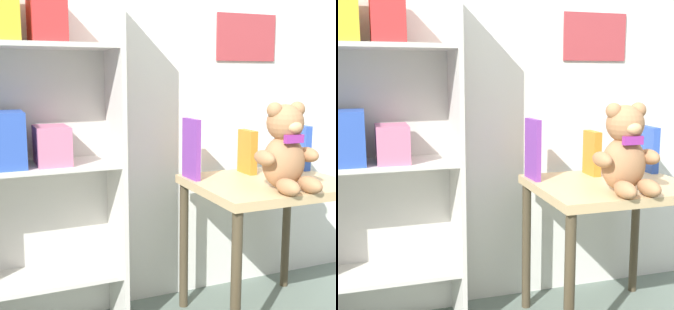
% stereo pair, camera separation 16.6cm
% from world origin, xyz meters
% --- Properties ---
extents(wall_back, '(4.80, 0.07, 2.50)m').
position_xyz_m(wall_back, '(0.00, 1.41, 1.25)').
color(wall_back, silver).
rests_on(wall_back, ground_plane).
extents(bookshelf_side, '(0.69, 0.27, 1.42)m').
position_xyz_m(bookshelf_side, '(-0.87, 1.26, 0.81)').
color(bookshelf_side, beige).
rests_on(bookshelf_side, ground_plane).
extents(display_table, '(0.62, 0.52, 0.62)m').
position_xyz_m(display_table, '(0.07, 1.01, 0.53)').
color(display_table, tan).
rests_on(display_table, ground_plane).
extents(teddy_bear, '(0.26, 0.23, 0.34)m').
position_xyz_m(teddy_bear, '(0.05, 0.87, 0.77)').
color(teddy_bear, '#A8754C').
rests_on(teddy_bear, display_table).
extents(book_standing_purple, '(0.03, 0.13, 0.26)m').
position_xyz_m(book_standing_purple, '(-0.21, 1.17, 0.75)').
color(book_standing_purple, purple).
rests_on(book_standing_purple, display_table).
extents(book_standing_orange, '(0.03, 0.11, 0.19)m').
position_xyz_m(book_standing_orange, '(0.07, 1.18, 0.72)').
color(book_standing_orange, orange).
rests_on(book_standing_orange, display_table).
extents(book_standing_blue, '(0.04, 0.14, 0.21)m').
position_xyz_m(book_standing_blue, '(0.35, 1.17, 0.72)').
color(book_standing_blue, '#2D51B7').
rests_on(book_standing_blue, display_table).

